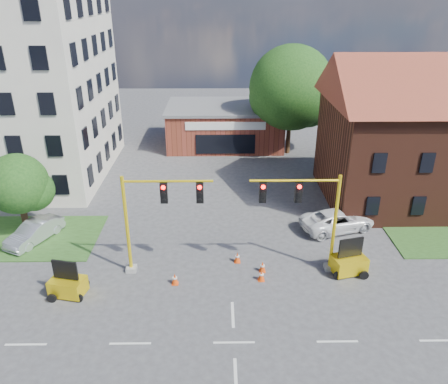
{
  "coord_description": "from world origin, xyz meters",
  "views": [
    {
      "loc": [
        -0.7,
        -16.01,
        15.42
      ],
      "look_at": [
        -0.35,
        10.0,
        3.38
      ],
      "focal_mm": 35.0,
      "sensor_mm": 36.0,
      "label": 1
    }
  ],
  "objects_px": {
    "trailer_west": "(68,285)",
    "trailer_east": "(349,262)",
    "signal_mast_east": "(307,212)",
    "pickup_white": "(338,220)",
    "signal_mast_west": "(155,213)"
  },
  "relations": [
    {
      "from": "signal_mast_east",
      "to": "pickup_white",
      "type": "bearing_deg",
      "value": 56.01
    },
    {
      "from": "signal_mast_west",
      "to": "trailer_west",
      "type": "distance_m",
      "value": 6.15
    },
    {
      "from": "signal_mast_east",
      "to": "pickup_white",
      "type": "xyz_separation_m",
      "value": [
        3.3,
        4.89,
        -3.19
      ]
    },
    {
      "from": "pickup_white",
      "to": "trailer_west",
      "type": "bearing_deg",
      "value": 95.67
    },
    {
      "from": "trailer_west",
      "to": "trailer_east",
      "type": "height_order",
      "value": "trailer_east"
    },
    {
      "from": "signal_mast_east",
      "to": "trailer_west",
      "type": "height_order",
      "value": "signal_mast_east"
    },
    {
      "from": "signal_mast_west",
      "to": "signal_mast_east",
      "type": "distance_m",
      "value": 8.71
    },
    {
      "from": "trailer_west",
      "to": "pickup_white",
      "type": "height_order",
      "value": "trailer_west"
    },
    {
      "from": "trailer_east",
      "to": "signal_mast_west",
      "type": "bearing_deg",
      "value": 163.65
    },
    {
      "from": "signal_mast_west",
      "to": "pickup_white",
      "type": "distance_m",
      "value": 13.36
    },
    {
      "from": "trailer_east",
      "to": "signal_mast_east",
      "type": "bearing_deg",
      "value": 158.56
    },
    {
      "from": "signal_mast_west",
      "to": "pickup_white",
      "type": "bearing_deg",
      "value": 22.17
    },
    {
      "from": "trailer_west",
      "to": "signal_mast_east",
      "type": "bearing_deg",
      "value": 21.64
    },
    {
      "from": "trailer_west",
      "to": "pickup_white",
      "type": "bearing_deg",
      "value": 35.31
    },
    {
      "from": "signal_mast_west",
      "to": "trailer_east",
      "type": "distance_m",
      "value": 11.83
    }
  ]
}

